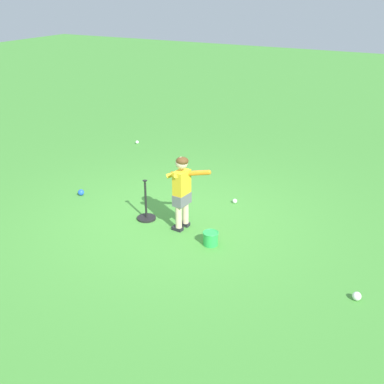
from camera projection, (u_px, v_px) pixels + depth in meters
name	position (u px, v px, depth m)	size (l,w,h in m)	color
ground_plane	(175.00, 219.00, 7.26)	(40.00, 40.00, 0.00)	#479338
child_batter	(182.00, 186.00, 6.73)	(0.61, 0.34, 1.08)	#232328
play_ball_far_left	(357.00, 296.00, 5.39)	(0.10, 0.10, 0.10)	white
play_ball_behind_batter	(235.00, 201.00, 7.75)	(0.07, 0.07, 0.07)	white
play_ball_center_lawn	(137.00, 142.00, 10.55)	(0.07, 0.07, 0.07)	white
play_ball_far_right	(81.00, 192.00, 8.03)	(0.10, 0.10, 0.10)	blue
batting_tee	(146.00, 213.00, 7.21)	(0.28, 0.28, 0.62)	black
toy_bucket	(211.00, 238.00, 6.51)	(0.22, 0.22, 0.19)	green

